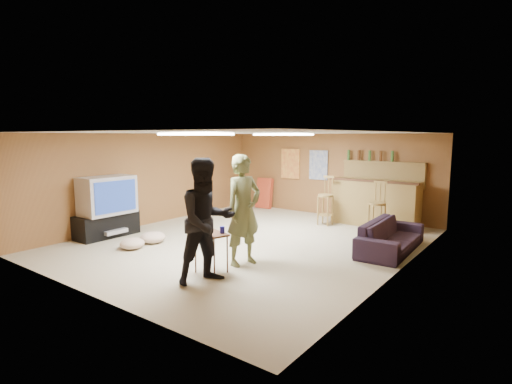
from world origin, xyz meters
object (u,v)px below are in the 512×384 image
Objects in this scene: bar_counter at (375,203)px; tray_table at (211,253)px; person_olive at (244,210)px; tv_body at (107,195)px; sofa at (391,236)px; person_black at (207,221)px.

tray_table is at bearing -100.07° from bar_counter.
person_olive is at bearing 77.74° from tray_table.
person_olive reaches higher than tv_body.
bar_counter is 4.87m from tray_table.
tray_table is at bearing 144.53° from sofa.
tv_body is 3.60m from person_black.
person_olive is 2.90× the size of tray_table.
person_black is 3.65m from sofa.
tv_body is at bearing 108.41° from person_olive.
sofa is at bearing -6.88° from person_black.
person_olive is 0.94× the size of sofa.
tv_body reaches higher than bar_counter.
tray_table is at bearing -5.93° from tv_body.
person_black is 2.88× the size of tray_table.
tv_body is at bearing 174.07° from tray_table.
person_black is (-0.62, -5.13, 0.37)m from bar_counter.
person_black is (0.09, -0.98, -0.01)m from person_olive.
sofa is at bearing 26.00° from tv_body.
tray_table is (-0.14, -0.64, -0.60)m from person_olive.
person_black is at bearing -161.10° from person_olive.
person_olive reaches higher than tray_table.
person_black is (3.53, -0.68, 0.02)m from tv_body.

